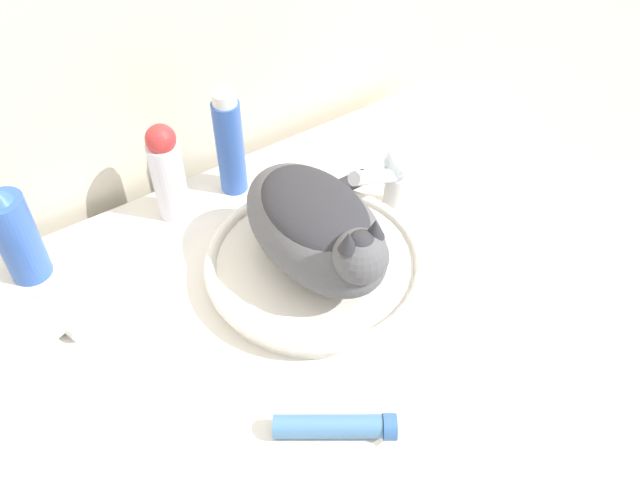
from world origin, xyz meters
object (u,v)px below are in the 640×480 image
object	(u,v)px
cat	(318,225)
spray_bottle_trigger	(17,236)
faucet	(394,176)
shampoo_bottle_tall	(230,144)
hair_dryer	(29,332)
lotion_bottle_white	(167,172)
cream_tube	(336,426)

from	to	relation	value
cat	spray_bottle_trigger	distance (m)	0.47
faucet	shampoo_bottle_tall	world-z (taller)	shampoo_bottle_tall
spray_bottle_trigger	shampoo_bottle_tall	xyz separation A→B (m)	(0.37, 0.00, 0.02)
shampoo_bottle_tall	hair_dryer	bearing A→B (deg)	-160.56
cat	faucet	world-z (taller)	cat
faucet	spray_bottle_trigger	distance (m)	0.61
lotion_bottle_white	cream_tube	world-z (taller)	lotion_bottle_white
lotion_bottle_white	spray_bottle_trigger	world-z (taller)	lotion_bottle_white
faucet	cream_tube	distance (m)	0.45
cat	shampoo_bottle_tall	distance (m)	0.27
faucet	hair_dryer	world-z (taller)	faucet
cat	cream_tube	world-z (taller)	cat
faucet	shampoo_bottle_tall	bearing A→B (deg)	-60.60
shampoo_bottle_tall	spray_bottle_trigger	bearing A→B (deg)	-180.00
lotion_bottle_white	faucet	bearing A→B (deg)	-32.92
lotion_bottle_white	hair_dryer	world-z (taller)	lotion_bottle_white
shampoo_bottle_tall	cat	bearing A→B (deg)	-88.39
lotion_bottle_white	cat	bearing A→B (deg)	-64.46
cream_tube	hair_dryer	size ratio (longest dim) A/B	0.85
shampoo_bottle_tall	hair_dryer	distance (m)	0.45
shampoo_bottle_tall	hair_dryer	xyz separation A→B (m)	(-0.41, -0.15, -0.07)
cream_tube	spray_bottle_trigger	bearing A→B (deg)	115.96
lotion_bottle_white	shampoo_bottle_tall	world-z (taller)	shampoo_bottle_tall
shampoo_bottle_tall	hair_dryer	world-z (taller)	shampoo_bottle_tall
cat	shampoo_bottle_tall	xyz separation A→B (m)	(-0.01, 0.26, -0.02)
spray_bottle_trigger	shampoo_bottle_tall	distance (m)	0.37
cat	spray_bottle_trigger	world-z (taller)	cat
lotion_bottle_white	cream_tube	distance (m)	0.51
cat	hair_dryer	distance (m)	0.45
faucet	shampoo_bottle_tall	size ratio (longest dim) A/B	0.75
cream_tube	shampoo_bottle_tall	bearing A→B (deg)	76.10
cream_tube	hair_dryer	distance (m)	0.46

